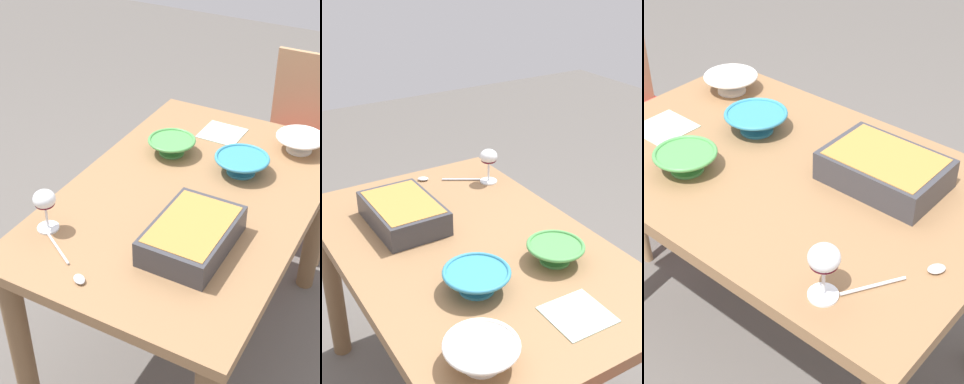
% 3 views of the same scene
% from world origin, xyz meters
% --- Properties ---
extents(dining_table, '(1.26, 0.81, 0.73)m').
position_xyz_m(dining_table, '(0.00, 0.00, 0.61)').
color(dining_table, olive).
rests_on(dining_table, ground_plane).
extents(wine_glass, '(0.07, 0.07, 0.14)m').
position_xyz_m(wine_glass, '(-0.38, 0.31, 0.84)').
color(wine_glass, white).
rests_on(wine_glass, dining_table).
extents(casserole_dish, '(0.32, 0.22, 0.09)m').
position_xyz_m(casserole_dish, '(-0.25, -0.13, 0.78)').
color(casserole_dish, '#38383D').
rests_on(casserole_dish, dining_table).
extents(mixing_bowl, '(0.19, 0.19, 0.06)m').
position_xyz_m(mixing_bowl, '(0.46, -0.24, 0.77)').
color(mixing_bowl, white).
rests_on(mixing_bowl, dining_table).
extents(small_bowl, '(0.20, 0.20, 0.07)m').
position_xyz_m(small_bowl, '(0.21, -0.10, 0.77)').
color(small_bowl, teal).
rests_on(small_bowl, dining_table).
extents(serving_bowl, '(0.18, 0.18, 0.06)m').
position_xyz_m(serving_bowl, '(0.21, 0.18, 0.77)').
color(serving_bowl, '#4C994C').
rests_on(serving_bowl, dining_table).
extents(serving_spoon, '(0.15, 0.23, 0.01)m').
position_xyz_m(serving_spoon, '(-0.50, 0.13, 0.74)').
color(serving_spoon, silver).
rests_on(serving_spoon, dining_table).
extents(napkin, '(0.16, 0.17, 0.00)m').
position_xyz_m(napkin, '(0.44, 0.07, 0.74)').
color(napkin, '#B2CCB7').
rests_on(napkin, dining_table).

